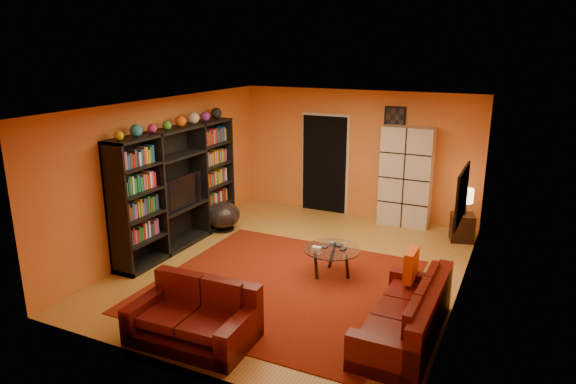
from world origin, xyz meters
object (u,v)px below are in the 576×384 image
at_px(tv, 178,192).
at_px(bowl_chair, 222,215).
at_px(entertainment_unit, 178,188).
at_px(coffee_table, 332,252).
at_px(storage_cabinet, 406,177).
at_px(sofa, 410,317).
at_px(table_lamp, 465,196).
at_px(side_table, 462,227).
at_px(loveseat, 196,316).

xyz_separation_m(tv, bowl_chair, (0.23, 1.01, -0.71)).
relative_size(entertainment_unit, coffee_table, 3.42).
relative_size(tv, storage_cabinet, 0.50).
xyz_separation_m(sofa, table_lamp, (0.12, 3.69, 0.55)).
height_order(bowl_chair, side_table, bowl_chair).
xyz_separation_m(entertainment_unit, side_table, (4.53, 2.37, -0.80)).
distance_m(entertainment_unit, loveseat, 3.27).
bearing_deg(side_table, entertainment_unit, -152.37).
relative_size(sofa, loveseat, 1.32).
height_order(coffee_table, table_lamp, table_lamp).
distance_m(entertainment_unit, storage_cabinet, 4.37).
relative_size(bowl_chair, side_table, 1.37).
height_order(coffee_table, bowl_chair, bowl_chair).
distance_m(coffee_table, side_table, 2.92).
xyz_separation_m(loveseat, storage_cabinet, (1.30, 5.22, 0.70)).
xyz_separation_m(tv, coffee_table, (2.87, -0.01, -0.61)).
bearing_deg(sofa, storage_cabinet, 104.78).
bearing_deg(storage_cabinet, entertainment_unit, -140.46).
bearing_deg(coffee_table, tv, 179.83).
xyz_separation_m(entertainment_unit, storage_cabinet, (3.36, 2.80, -0.07)).
xyz_separation_m(tv, sofa, (4.36, -1.27, -0.72)).
height_order(coffee_table, storage_cabinet, storage_cabinet).
relative_size(tv, coffee_table, 1.13).
relative_size(loveseat, bowl_chair, 2.20).
bearing_deg(storage_cabinet, loveseat, -104.26).
bearing_deg(bowl_chair, tv, -102.53).
xyz_separation_m(storage_cabinet, bowl_chair, (-3.08, -1.85, -0.68)).
height_order(entertainment_unit, storage_cabinet, entertainment_unit).
relative_size(tv, sofa, 0.50).
distance_m(tv, storage_cabinet, 4.37).
distance_m(bowl_chair, table_lamp, 4.51).
height_order(loveseat, coffee_table, loveseat).
xyz_separation_m(entertainment_unit, tv, (0.05, -0.06, -0.05)).
bearing_deg(loveseat, coffee_table, -22.00).
bearing_deg(entertainment_unit, sofa, -16.74).
bearing_deg(table_lamp, entertainment_unit, -152.37).
bearing_deg(loveseat, sofa, -67.05).
bearing_deg(tv, entertainment_unit, 41.14).
height_order(sofa, side_table, sofa).
bearing_deg(tv, sofa, -106.23).
height_order(tv, sofa, tv).
distance_m(entertainment_unit, bowl_chair, 1.25).
xyz_separation_m(entertainment_unit, coffee_table, (2.92, -0.07, -0.65)).
xyz_separation_m(entertainment_unit, sofa, (4.41, -1.33, -0.76)).
bearing_deg(storage_cabinet, tv, -139.46).
distance_m(tv, sofa, 4.59).
height_order(storage_cabinet, table_lamp, storage_cabinet).
height_order(sofa, bowl_chair, sofa).
xyz_separation_m(sofa, loveseat, (-2.35, -1.09, -0.00)).
bearing_deg(side_table, bowl_chair, -161.60).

